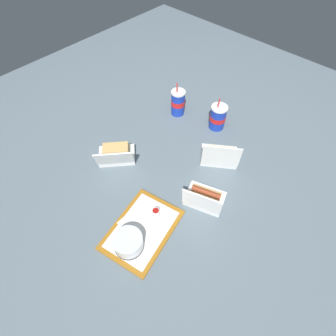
# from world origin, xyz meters

# --- Properties ---
(ground_plane) EXTENTS (3.20, 3.20, 0.00)m
(ground_plane) POSITION_xyz_m (0.00, 0.00, 0.00)
(ground_plane) COLOR slate
(food_tray) EXTENTS (0.42, 0.33, 0.01)m
(food_tray) POSITION_xyz_m (0.35, 0.11, 0.01)
(food_tray) COLOR #A56619
(food_tray) RESTS_ON ground_plane
(cake_container) EXTENTS (0.13, 0.13, 0.07)m
(cake_container) POSITION_xyz_m (0.45, 0.12, 0.05)
(cake_container) COLOR black
(cake_container) RESTS_ON food_tray
(ketchup_cup) EXTENTS (0.04, 0.04, 0.02)m
(ketchup_cup) POSITION_xyz_m (0.25, 0.09, 0.03)
(ketchup_cup) COLOR white
(ketchup_cup) RESTS_ON food_tray
(napkin_stack) EXTENTS (0.10, 0.10, 0.00)m
(napkin_stack) POSITION_xyz_m (0.37, 0.05, 0.02)
(napkin_stack) COLOR white
(napkin_stack) RESTS_ON food_tray
(plastic_fork) EXTENTS (0.10, 0.06, 0.00)m
(plastic_fork) POSITION_xyz_m (0.26, 0.14, 0.02)
(plastic_fork) COLOR white
(plastic_fork) RESTS_ON food_tray
(clamshell_hotdog_left) EXTENTS (0.24, 0.25, 0.18)m
(clamshell_hotdog_left) POSITION_xyz_m (-0.24, 0.11, 0.04)
(clamshell_hotdog_left) COLOR white
(clamshell_hotdog_left) RESTS_ON ground_plane
(clamshell_sandwich_back) EXTENTS (0.27, 0.27, 0.16)m
(clamshell_sandwich_back) POSITION_xyz_m (0.15, -0.31, 0.04)
(clamshell_sandwich_back) COLOR white
(clamshell_sandwich_back) RESTS_ON ground_plane
(clamshell_hotdog_corner) EXTENTS (0.21, 0.23, 0.17)m
(clamshell_hotdog_corner) POSITION_xyz_m (0.04, 0.22, 0.04)
(clamshell_hotdog_corner) COLOR white
(clamshell_hotdog_corner) RESTS_ON ground_plane
(soda_cup_center) EXTENTS (0.10, 0.10, 0.22)m
(soda_cup_center) POSITION_xyz_m (-0.45, -0.06, 0.08)
(soda_cup_center) COLOR #1938B7
(soda_cup_center) RESTS_ON ground_plane
(soda_cup_back) EXTENTS (0.09, 0.09, 0.23)m
(soda_cup_back) POSITION_xyz_m (-0.38, -0.33, 0.09)
(soda_cup_back) COLOR #1938B7
(soda_cup_back) RESTS_ON ground_plane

